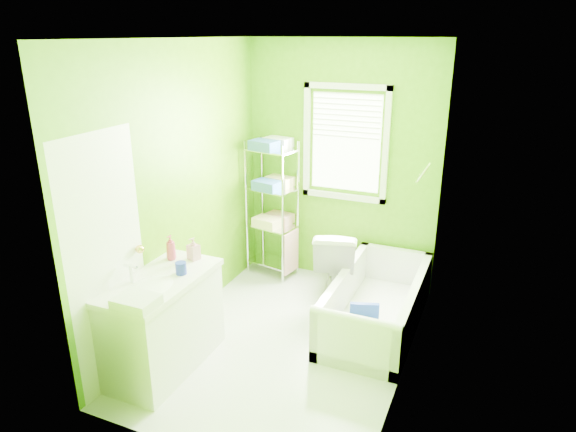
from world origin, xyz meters
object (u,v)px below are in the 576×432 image
at_px(toilet, 335,262).
at_px(wire_shelf_unit, 274,194).
at_px(bathtub, 376,311).
at_px(vanity, 163,320).

height_order(toilet, wire_shelf_unit, wire_shelf_unit).
bearing_deg(bathtub, toilet, 140.86).
relative_size(bathtub, wire_shelf_unit, 1.03).
bearing_deg(vanity, wire_shelf_unit, 87.26).
xyz_separation_m(toilet, wire_shelf_unit, (-0.81, 0.23, 0.57)).
distance_m(toilet, wire_shelf_unit, 1.02).
relative_size(bathtub, vanity, 1.50).
height_order(toilet, vanity, vanity).
bearing_deg(wire_shelf_unit, vanity, -92.74).
relative_size(bathtub, toilet, 2.11).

